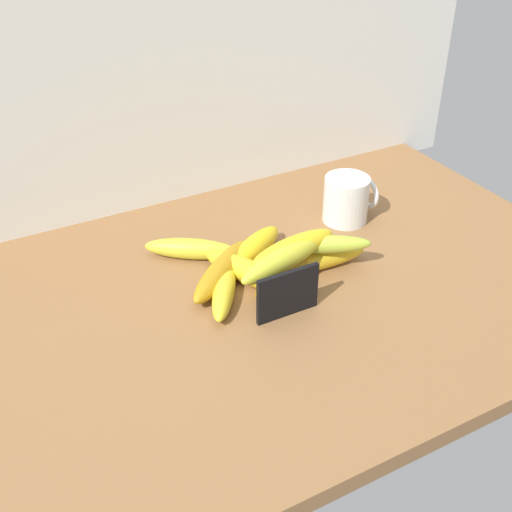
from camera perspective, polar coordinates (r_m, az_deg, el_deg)
The scene contains 14 objects.
counter_top at distance 114.33cm, azimuth 3.49°, elevation -2.95°, with size 110.00×76.00×3.00cm, color brown.
back_wall at distance 131.15cm, azimuth -5.36°, elevation 18.21°, with size 130.00×2.00×70.00cm, color silver.
chalkboard_sign at distance 104.01cm, azimuth 2.78°, elevation -3.45°, with size 11.00×1.80×8.40cm.
coffee_mug at distance 130.49cm, azimuth 8.00°, elevation 4.97°, with size 10.44×8.94×9.32cm.
banana_0 at distance 108.53cm, azimuth -2.82°, elevation -3.02°, with size 16.31×3.60×3.60cm, color yellow.
banana_1 at distance 119.21cm, azimuth -5.76°, elevation 0.64°, with size 17.05×3.89×3.89cm, color gold.
banana_2 at distance 115.90cm, azimuth 5.08°, elevation -0.39°, with size 20.13×3.85×3.85cm, color gold.
banana_3 at distance 112.55cm, azimuth -2.98°, elevation -1.28°, with size 19.83×4.36×4.36cm, color #B58317.
banana_4 at distance 112.12cm, azimuth -0.64°, elevation -1.41°, with size 19.11×4.30×4.30cm, color yellow.
banana_5 at distance 118.53cm, azimuth -0.14°, elevation 0.74°, with size 15.59×4.31×4.31cm, color yellow.
banana_6 at distance 111.78cm, azimuth 2.62°, elevation -1.54°, with size 16.99×4.39×4.39cm, color #9E7417.
banana_7 at distance 107.90cm, azimuth 2.43°, elevation -0.27°, with size 19.22×3.99×3.99cm, color gold.
banana_8 at distance 110.45cm, azimuth 3.13°, elevation 0.63°, with size 17.36×4.13×4.13cm, color yellow.
banana_9 at distance 113.84cm, azimuth 5.89°, elevation 1.02°, with size 17.05×3.29×3.29cm, color #ADBE38.
Camera 1 is at (-49.81, -77.35, 69.37)cm, focal length 45.59 mm.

